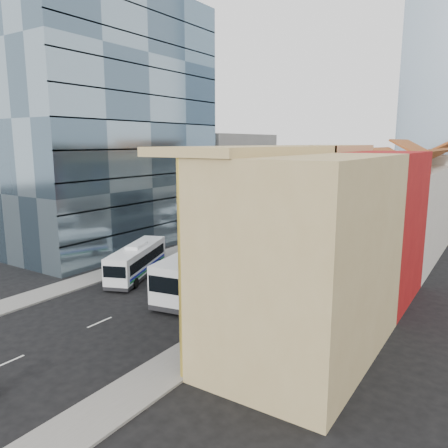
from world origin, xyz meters
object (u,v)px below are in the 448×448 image
Objects in this scene: bus_left_far at (271,224)px; bus_left_near at (137,260)px; shophouse_tan at (307,257)px; office_tower at (113,123)px; bus_right at (201,268)px.

bus_left_near is at bearing -87.04° from bus_left_far.
bus_left_far is (-17.31, 29.37, -4.38)m from shophouse_tan.
office_tower reaches higher than bus_right.
office_tower is (-31.00, 14.00, 9.00)m from shophouse_tan.
office_tower reaches higher than bus_left_far.
bus_right is at bearing -23.74° from office_tower.
shophouse_tan is 1.38× the size of bus_left_far.
office_tower is 24.48m from bus_right.
bus_left_far is at bearing 48.30° from office_tower.
bus_left_far is at bearing 62.52° from bus_left_near.
bus_left_near is (-19.50, 5.52, -4.37)m from shophouse_tan.
bus_left_far is (13.69, 15.37, -13.38)m from office_tower.
bus_left_far is (2.19, 23.85, -0.00)m from bus_left_near.
shophouse_tan is 13.84m from bus_right.
bus_left_near is at bearing 170.73° from bus_right.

